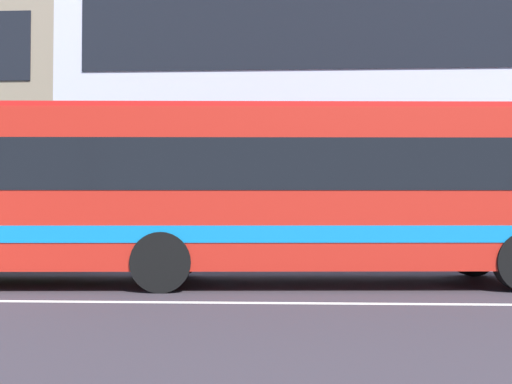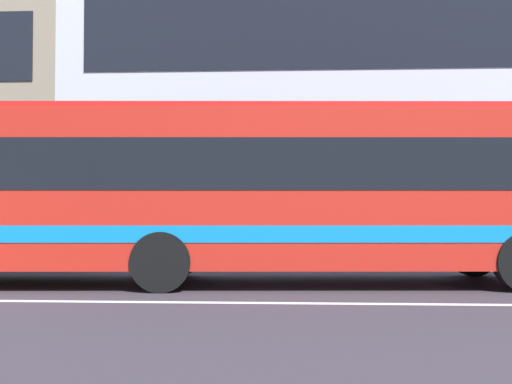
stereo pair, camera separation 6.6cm
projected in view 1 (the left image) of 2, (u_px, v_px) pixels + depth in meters
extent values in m
cube|color=silver|center=(397.00, 90.00, 23.25)|extent=(24.28, 9.22, 12.22)
cube|color=black|center=(426.00, 30.00, 18.66)|extent=(22.34, 0.04, 2.44)
cube|color=red|center=(213.00, 191.00, 10.76)|extent=(12.57, 3.13, 2.72)
cube|color=black|center=(213.00, 169.00, 10.77)|extent=(11.83, 3.11, 0.87)
cube|color=#0F7BC7|center=(213.00, 231.00, 10.74)|extent=(12.32, 3.14, 0.28)
cube|color=red|center=(214.00, 114.00, 10.80)|extent=(12.05, 2.70, 0.12)
cylinder|color=black|center=(472.00, 251.00, 11.92)|extent=(1.01, 0.33, 1.00)
cylinder|color=black|center=(178.00, 251.00, 11.86)|extent=(1.01, 0.33, 1.00)
cylinder|color=black|center=(161.00, 262.00, 9.58)|extent=(1.01, 0.33, 1.00)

